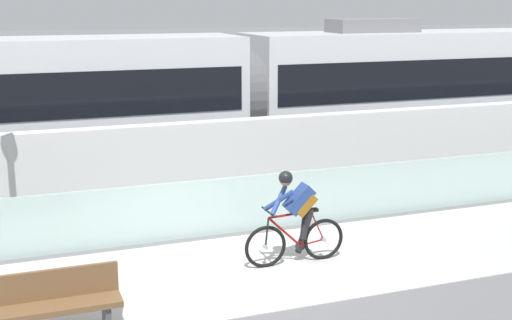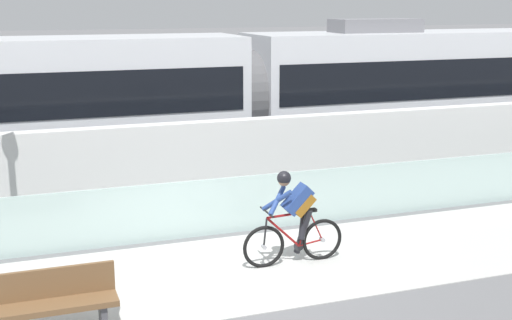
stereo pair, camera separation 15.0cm
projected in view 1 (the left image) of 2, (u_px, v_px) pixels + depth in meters
name	position (u px, v px, depth m)	size (l,w,h in m)	color
ground_plane	(231.00, 272.00, 11.05)	(200.00, 200.00, 0.00)	slate
bike_path_deck	(231.00, 272.00, 11.05)	(32.00, 3.20, 0.01)	beige
glass_parapet	(199.00, 209.00, 12.62)	(32.00, 0.05, 1.08)	#ADC6C1
concrete_barrier_wall	(175.00, 167.00, 14.18)	(32.00, 0.36, 1.84)	silver
tram_rail_near	(152.00, 181.00, 16.65)	(32.00, 0.08, 0.01)	#595654
tram_rail_far	(141.00, 168.00, 17.96)	(32.00, 0.08, 0.01)	#595654
tram	(242.00, 95.00, 17.76)	(22.56, 2.54, 3.81)	silver
cyclist_on_bike	(296.00, 219.00, 11.26)	(1.77, 0.58, 1.61)	black
bench	(58.00, 303.00, 8.83)	(1.60, 0.45, 0.89)	brown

